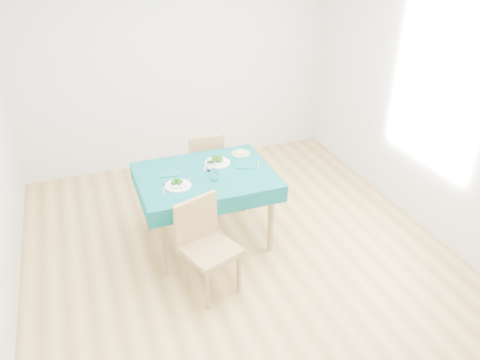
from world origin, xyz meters
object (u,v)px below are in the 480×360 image
object	(u,v)px
chair_far	(204,160)
bowl_far	(218,160)
side_plate	(241,154)
chair_near	(210,241)
table	(207,208)
bowl_near	(178,183)

from	to	relation	value
chair_far	bowl_far	size ratio (longest dim) A/B	3.83
bowl_far	side_plate	world-z (taller)	bowl_far
chair_near	side_plate	bearing A→B (deg)	37.44
table	chair_near	bearing A→B (deg)	-104.18
table	bowl_near	size ratio (longest dim) A/B	5.29
bowl_near	bowl_far	bearing A→B (deg)	33.14
chair_near	bowl_far	size ratio (longest dim) A/B	4.15
chair_near	bowl_near	size ratio (longest dim) A/B	4.38
chair_near	bowl_near	bearing A→B (deg)	81.13
table	side_plate	bearing A→B (deg)	31.87
bowl_far	side_plate	xyz separation A→B (m)	(0.29, 0.12, -0.03)
chair_near	side_plate	distance (m)	1.22
table	bowl_near	bearing A→B (deg)	-155.05
chair_near	chair_far	distance (m)	1.58
chair_far	side_plate	world-z (taller)	chair_far
chair_near	chair_far	bearing A→B (deg)	55.73
bowl_near	table	bearing A→B (deg)	24.95
table	chair_near	world-z (taller)	chair_near
table	bowl_far	distance (m)	0.49
chair_near	chair_far	xyz separation A→B (m)	(0.39, 1.53, -0.04)
chair_near	bowl_near	distance (m)	0.65
chair_far	side_plate	bearing A→B (deg)	118.65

